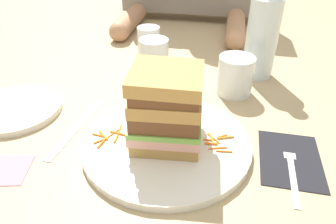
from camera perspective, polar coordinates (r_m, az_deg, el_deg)
name	(u,v)px	position (r m, az deg, el deg)	size (l,w,h in m)	color
ground_plane	(169,140)	(0.59, 0.09, -5.00)	(3.00, 3.00, 0.00)	tan
main_plate	(165,143)	(0.57, -0.57, -5.55)	(0.30, 0.30, 0.01)	white
sandwich	(165,108)	(0.53, -0.59, 0.66)	(0.13, 0.12, 0.14)	tan
carrot_shred_0	(118,133)	(0.59, -8.87, -3.76)	(0.00, 0.00, 0.03)	orange
carrot_shred_1	(102,142)	(0.57, -11.66, -5.35)	(0.00, 0.00, 0.03)	orange
carrot_shred_2	(116,139)	(0.58, -9.27, -4.73)	(0.00, 0.00, 0.02)	orange
carrot_shred_3	(99,135)	(0.59, -12.27, -4.07)	(0.00, 0.00, 0.03)	orange
carrot_shred_4	(113,133)	(0.59, -9.72, -3.76)	(0.00, 0.00, 0.03)	orange
carrot_shred_5	(101,140)	(0.58, -11.88, -4.98)	(0.00, 0.00, 0.03)	orange
carrot_shred_6	(120,129)	(0.60, -8.62, -3.11)	(0.00, 0.00, 0.03)	orange
carrot_shred_7	(103,135)	(0.59, -11.47, -4.08)	(0.00, 0.00, 0.03)	orange
carrot_shred_8	(222,136)	(0.58, 9.68, -4.27)	(0.00, 0.00, 0.02)	orange
carrot_shred_9	(220,148)	(0.56, 9.28, -6.35)	(0.00, 0.00, 0.02)	orange
carrot_shred_10	(211,144)	(0.56, 7.72, -5.61)	(0.00, 0.00, 0.02)	orange
carrot_shred_11	(212,138)	(0.58, 7.80, -4.60)	(0.00, 0.00, 0.03)	orange
carrot_shred_12	(226,138)	(0.58, 10.24, -4.51)	(0.00, 0.00, 0.03)	orange
carrot_shred_13	(213,139)	(0.57, 8.13, -4.86)	(0.00, 0.00, 0.03)	orange
carrot_shred_14	(208,140)	(0.57, 7.21, -4.96)	(0.00, 0.00, 0.02)	orange
carrot_shred_15	(224,151)	(0.55, 10.01, -6.95)	(0.00, 0.00, 0.03)	orange
carrot_shred_16	(214,148)	(0.56, 8.27, -6.40)	(0.00, 0.00, 0.02)	orange
napkin_dark	(290,159)	(0.59, 21.00, -7.78)	(0.10, 0.14, 0.00)	black
fork	(292,166)	(0.57, 21.27, -9.00)	(0.02, 0.17, 0.00)	silver
knife	(74,130)	(0.64, -16.41, -3.06)	(0.03, 0.20, 0.00)	silver
juice_glass	(235,77)	(0.74, 11.88, 6.09)	(0.08, 0.08, 0.09)	white
water_bottle	(263,32)	(0.81, 16.59, 13.57)	(0.08, 0.08, 0.26)	silver
empty_tumbler_0	(149,40)	(0.93, -3.45, 12.65)	(0.06, 0.06, 0.08)	silver
empty_tumbler_1	(154,57)	(0.81, -2.49, 9.82)	(0.07, 0.07, 0.09)	silver
side_plate	(15,109)	(0.74, -25.62, 0.50)	(0.19, 0.19, 0.01)	white
napkin_pink	(0,170)	(0.60, -27.85, -9.13)	(0.09, 0.07, 0.00)	pink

